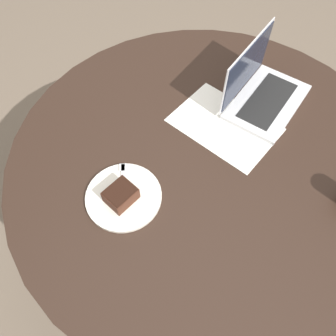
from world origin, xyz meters
TOP-DOWN VIEW (x-y plane):
  - ground_plane at (0.00, 0.00)m, footprint 12.00×12.00m
  - dining_table at (0.00, 0.00)m, footprint 1.39×1.39m
  - paper_document at (0.00, -0.14)m, footprint 0.42×0.33m
  - plate at (0.17, 0.28)m, footprint 0.24×0.24m
  - cake_slice at (0.17, 0.30)m, footprint 0.10×0.11m
  - fork at (0.20, 0.24)m, footprint 0.11×0.16m
  - laptop at (-0.07, -0.32)m, footprint 0.27×0.37m

SIDE VIEW (x-z plane):
  - ground_plane at x=0.00m, z-range 0.00..0.00m
  - dining_table at x=0.00m, z-range 0.26..0.99m
  - paper_document at x=0.00m, z-range 0.73..0.74m
  - plate at x=0.17m, z-range 0.73..0.75m
  - fork at x=0.20m, z-range 0.75..0.75m
  - cake_slice at x=0.17m, z-range 0.74..0.80m
  - laptop at x=-0.07m, z-range 0.66..0.89m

